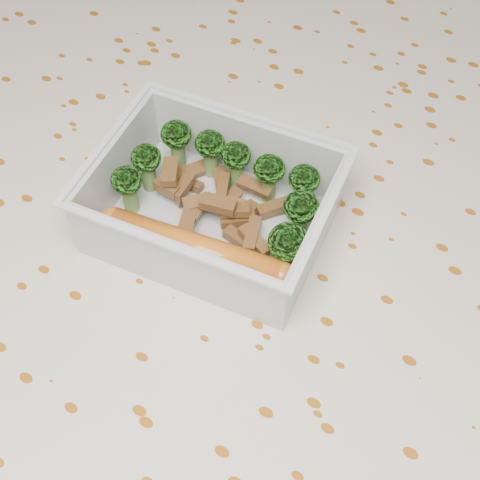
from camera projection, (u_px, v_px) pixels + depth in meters
The scene contains 6 objects.
dining_table at pixel (231, 321), 0.54m from camera, with size 1.40×0.90×0.75m.
tablecloth at pixel (231, 289), 0.50m from camera, with size 1.46×0.96×0.19m.
lunch_container at pixel (213, 210), 0.47m from camera, with size 0.18×0.15×0.06m.
broccoli_florets at pixel (234, 182), 0.47m from camera, with size 0.15×0.09×0.04m.
meat_pile at pixel (219, 203), 0.48m from camera, with size 0.11×0.07×0.03m.
sausage at pixel (195, 248), 0.45m from camera, with size 0.14×0.04×0.02m.
Camera 1 is at (0.15, -0.22, 1.15)m, focal length 50.00 mm.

